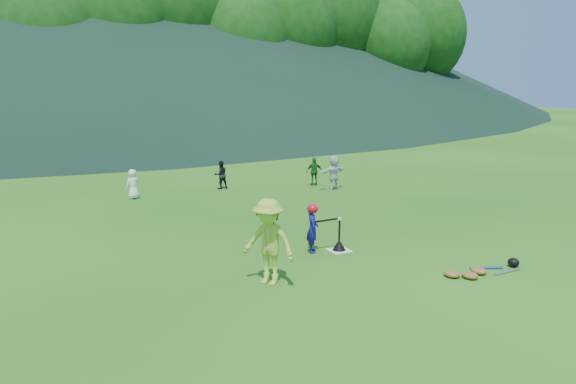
% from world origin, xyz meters
% --- Properties ---
extents(ground, '(120.00, 120.00, 0.00)m').
position_xyz_m(ground, '(0.00, 0.00, 0.00)').
color(ground, '#1A4E11').
rests_on(ground, ground).
extents(home_plate, '(0.45, 0.45, 0.02)m').
position_xyz_m(home_plate, '(0.00, 0.00, 0.01)').
color(home_plate, silver).
rests_on(home_plate, ground).
extents(baseball, '(0.08, 0.08, 0.08)m').
position_xyz_m(baseball, '(0.00, 0.00, 0.74)').
color(baseball, white).
rests_on(baseball, batting_tee).
extents(batter_child, '(0.39, 0.46, 1.07)m').
position_xyz_m(batter_child, '(-0.58, 0.20, 0.54)').
color(batter_child, navy).
rests_on(batter_child, ground).
extents(adult_coach, '(1.09, 1.21, 1.63)m').
position_xyz_m(adult_coach, '(-2.28, -1.14, 0.82)').
color(adult_coach, '#99BF38').
rests_on(adult_coach, ground).
extents(fielder_a, '(0.54, 0.43, 0.96)m').
position_xyz_m(fielder_a, '(-2.88, 7.78, 0.48)').
color(fielder_a, white).
rests_on(fielder_a, ground).
extents(fielder_b, '(0.48, 0.38, 0.99)m').
position_xyz_m(fielder_b, '(0.22, 8.07, 0.50)').
color(fielder_b, black).
rests_on(fielder_b, ground).
extents(fielder_c, '(0.64, 0.38, 1.02)m').
position_xyz_m(fielder_c, '(3.44, 7.10, 0.51)').
color(fielder_c, '#1B5A1E').
rests_on(fielder_c, ground).
extents(fielder_d, '(1.17, 0.57, 1.21)m').
position_xyz_m(fielder_d, '(3.66, 6.14, 0.60)').
color(fielder_d, silver).
rests_on(fielder_d, ground).
extents(batting_tee, '(0.30, 0.30, 0.68)m').
position_xyz_m(batting_tee, '(0.00, 0.00, 0.13)').
color(batting_tee, black).
rests_on(batting_tee, home_plate).
extents(batter_gear, '(0.73, 0.26, 0.43)m').
position_xyz_m(batter_gear, '(-0.56, 0.19, 0.97)').
color(batter_gear, red).
rests_on(batter_gear, ground).
extents(equipment_pile, '(1.80, 0.58, 0.19)m').
position_xyz_m(equipment_pile, '(1.65, -2.56, 0.07)').
color(equipment_pile, olive).
rests_on(equipment_pile, ground).
extents(outfield_fence, '(70.07, 0.08, 1.33)m').
position_xyz_m(outfield_fence, '(0.00, 28.00, 0.70)').
color(outfield_fence, gray).
rests_on(outfield_fence, ground).
extents(tree_line, '(70.04, 11.40, 14.82)m').
position_xyz_m(tree_line, '(0.20, 33.83, 8.21)').
color(tree_line, '#382314').
rests_on(tree_line, ground).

